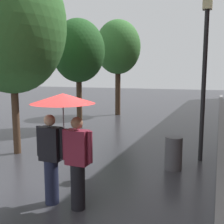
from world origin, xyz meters
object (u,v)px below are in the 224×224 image
at_px(street_tree_2, 118,48).
at_px(litter_bin, 173,153).
at_px(couple_under_umbrella, 63,132).
at_px(street_lamp_post, 204,68).
at_px(street_tree_1, 78,51).
at_px(street_tree_0, 11,24).

xyz_separation_m(street_tree_2, litter_bin, (4.65, -8.18, -3.54)).
bearing_deg(street_tree_2, litter_bin, -60.40).
relative_size(couple_under_umbrella, litter_bin, 2.46).
bearing_deg(street_lamp_post, litter_bin, -120.27).
height_order(street_tree_1, couple_under_umbrella, street_tree_1).
xyz_separation_m(street_tree_1, street_lamp_post, (5.45, -2.82, -0.85)).
distance_m(street_tree_1, street_tree_2, 4.38).
distance_m(street_tree_0, litter_bin, 5.84).
xyz_separation_m(street_tree_1, street_tree_2, (0.21, 4.34, 0.54)).
relative_size(street_tree_0, street_tree_2, 1.06).
relative_size(street_tree_1, street_lamp_post, 1.09).
distance_m(street_tree_2, litter_bin, 10.05).
distance_m(street_tree_1, couple_under_umbrella, 7.60).
bearing_deg(litter_bin, street_tree_2, 119.60).
xyz_separation_m(street_tree_2, couple_under_umbrella, (3.10, -10.87, -2.56)).
relative_size(street_tree_1, couple_under_umbrella, 2.31).
distance_m(street_tree_0, street_lamp_post, 5.63).
bearing_deg(street_tree_0, street_tree_1, 92.19).
bearing_deg(street_tree_1, street_lamp_post, -27.35).
height_order(street_tree_1, litter_bin, street_tree_1).
bearing_deg(street_tree_1, street_tree_2, 87.20).
relative_size(street_tree_2, street_lamp_post, 1.26).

